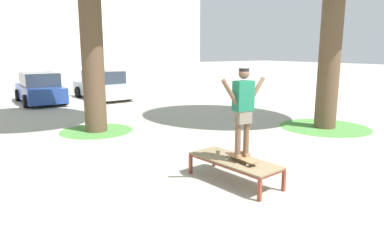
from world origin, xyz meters
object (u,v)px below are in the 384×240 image
(car_white, at_px, (103,86))
(skater, at_px, (243,107))
(car_blue, at_px, (40,89))
(skate_box, at_px, (234,162))
(skateboard, at_px, (241,158))

(car_white, bearing_deg, skater, -98.69)
(car_blue, xyz_separation_m, car_white, (3.09, -0.30, 0.00))
(skate_box, xyz_separation_m, skater, (0.02, -0.18, 1.12))
(skateboard, distance_m, car_blue, 13.65)
(skate_box, xyz_separation_m, skateboard, (0.02, -0.18, 0.12))
(skateboard, distance_m, skater, 0.99)
(car_white, bearing_deg, car_blue, 174.50)
(car_white, bearing_deg, skateboard, -98.69)
(skate_box, bearing_deg, skateboard, -83.32)
(skate_box, distance_m, car_white, 13.29)
(skate_box, relative_size, skater, 1.17)
(skate_box, bearing_deg, car_white, 81.10)
(skateboard, relative_size, car_white, 0.19)
(skateboard, bearing_deg, car_white, 81.31)
(skater, relative_size, car_white, 0.39)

